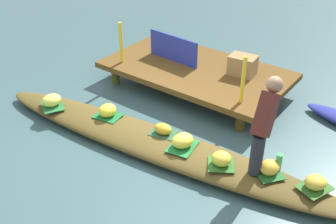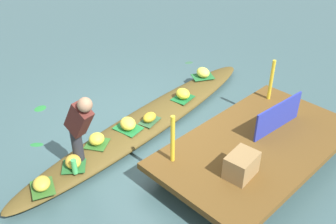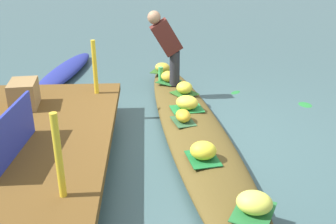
# 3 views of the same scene
# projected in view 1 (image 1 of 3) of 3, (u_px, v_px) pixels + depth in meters

# --- Properties ---
(canal_water) EXTENTS (40.00, 40.00, 0.00)m
(canal_water) POSITION_uv_depth(u_px,v_px,m) (154.00, 149.00, 5.83)
(canal_water) COLOR #395658
(canal_water) RESTS_ON ground
(dock_platform) EXTENTS (3.20, 1.80, 0.41)m
(dock_platform) POSITION_uv_depth(u_px,v_px,m) (196.00, 71.00, 7.21)
(dock_platform) COLOR brown
(dock_platform) RESTS_ON ground
(vendor_boat) EXTENTS (5.63, 1.32, 0.22)m
(vendor_boat) POSITION_uv_depth(u_px,v_px,m) (154.00, 143.00, 5.77)
(vendor_boat) COLOR brown
(vendor_boat) RESTS_ON ground
(leaf_mat_0) EXTENTS (0.46, 0.45, 0.01)m
(leaf_mat_0) POSITION_uv_depth(u_px,v_px,m) (221.00, 164.00, 5.18)
(leaf_mat_0) COLOR #2C6323
(leaf_mat_0) RESTS_ON vendor_boat
(banana_bunch_0) EXTENTS (0.32, 0.32, 0.18)m
(banana_bunch_0) POSITION_uv_depth(u_px,v_px,m) (221.00, 159.00, 5.14)
(banana_bunch_0) COLOR yellow
(banana_bunch_0) RESTS_ON vendor_boat
(leaf_mat_1) EXTENTS (0.39, 0.48, 0.01)m
(leaf_mat_1) POSITION_uv_depth(u_px,v_px,m) (182.00, 146.00, 5.51)
(leaf_mat_1) COLOR #1E7233
(leaf_mat_1) RESTS_ON vendor_boat
(banana_bunch_1) EXTENTS (0.34, 0.38, 0.19)m
(banana_bunch_1) POSITION_uv_depth(u_px,v_px,m) (183.00, 141.00, 5.46)
(banana_bunch_1) COLOR yellow
(banana_bunch_1) RESTS_ON vendor_boat
(leaf_mat_2) EXTENTS (0.42, 0.46, 0.01)m
(leaf_mat_2) POSITION_uv_depth(u_px,v_px,m) (314.00, 187.00, 4.82)
(leaf_mat_2) COLOR #326323
(leaf_mat_2) RESTS_ON vendor_boat
(banana_bunch_2) EXTENTS (0.34, 0.35, 0.16)m
(banana_bunch_2) POSITION_uv_depth(u_px,v_px,m) (316.00, 182.00, 4.78)
(banana_bunch_2) COLOR gold
(banana_bunch_2) RESTS_ON vendor_boat
(leaf_mat_3) EXTENTS (0.41, 0.33, 0.01)m
(leaf_mat_3) POSITION_uv_depth(u_px,v_px,m) (163.00, 133.00, 5.77)
(leaf_mat_3) COLOR #2D5633
(leaf_mat_3) RESTS_ON vendor_boat
(banana_bunch_3) EXTENTS (0.29, 0.23, 0.15)m
(banana_bunch_3) POSITION_uv_depth(u_px,v_px,m) (163.00, 129.00, 5.73)
(banana_bunch_3) COLOR gold
(banana_bunch_3) RESTS_ON vendor_boat
(leaf_mat_4) EXTENTS (0.44, 0.37, 0.01)m
(leaf_mat_4) POSITION_uv_depth(u_px,v_px,m) (108.00, 116.00, 6.17)
(leaf_mat_4) COLOR #1A672F
(leaf_mat_4) RESTS_ON vendor_boat
(banana_bunch_4) EXTENTS (0.26, 0.30, 0.19)m
(banana_bunch_4) POSITION_uv_depth(u_px,v_px,m) (108.00, 110.00, 6.12)
(banana_bunch_4) COLOR yellow
(banana_bunch_4) RESTS_ON vendor_boat
(leaf_mat_5) EXTENTS (0.52, 0.48, 0.01)m
(leaf_mat_5) POSITION_uv_depth(u_px,v_px,m) (52.00, 106.00, 6.42)
(leaf_mat_5) COLOR #236731
(leaf_mat_5) RESTS_ON vendor_boat
(banana_bunch_5) EXTENTS (0.31, 0.35, 0.19)m
(banana_bunch_5) POSITION_uv_depth(u_px,v_px,m) (52.00, 100.00, 6.37)
(banana_bunch_5) COLOR #E6E752
(banana_bunch_5) RESTS_ON vendor_boat
(leaf_mat_6) EXTENTS (0.46, 0.45, 0.01)m
(leaf_mat_6) POSITION_uv_depth(u_px,v_px,m) (269.00, 173.00, 5.04)
(leaf_mat_6) COLOR #24612B
(leaf_mat_6) RESTS_ON vendor_boat
(banana_bunch_6) EXTENTS (0.30, 0.32, 0.18)m
(banana_bunch_6) POSITION_uv_depth(u_px,v_px,m) (269.00, 167.00, 4.99)
(banana_bunch_6) COLOR gold
(banana_bunch_6) RESTS_ON vendor_boat
(vendor_person) EXTENTS (0.23, 0.54, 1.18)m
(vendor_person) POSITION_uv_depth(u_px,v_px,m) (265.00, 121.00, 4.80)
(vendor_person) COLOR #28282D
(vendor_person) RESTS_ON vendor_boat
(water_bottle) EXTENTS (0.08, 0.08, 0.24)m
(water_bottle) POSITION_uv_depth(u_px,v_px,m) (279.00, 162.00, 5.04)
(water_bottle) COLOR #46B65B
(water_bottle) RESTS_ON vendor_boat
(market_banner) EXTENTS (1.07, 0.11, 0.48)m
(market_banner) POSITION_uv_depth(u_px,v_px,m) (173.00, 48.00, 7.30)
(market_banner) COLOR #27339B
(market_banner) RESTS_ON dock_platform
(railing_post_west) EXTENTS (0.06, 0.06, 0.74)m
(railing_post_west) POSITION_uv_depth(u_px,v_px,m) (121.00, 43.00, 7.18)
(railing_post_west) COLOR gold
(railing_post_west) RESTS_ON dock_platform
(railing_post_east) EXTENTS (0.06, 0.06, 0.74)m
(railing_post_east) POSITION_uv_depth(u_px,v_px,m) (243.00, 80.00, 5.96)
(railing_post_east) COLOR gold
(railing_post_east) RESTS_ON dock_platform
(produce_crate) EXTENTS (0.47, 0.37, 0.33)m
(produce_crate) POSITION_uv_depth(u_px,v_px,m) (243.00, 65.00, 6.87)
(produce_crate) COLOR olive
(produce_crate) RESTS_ON dock_platform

